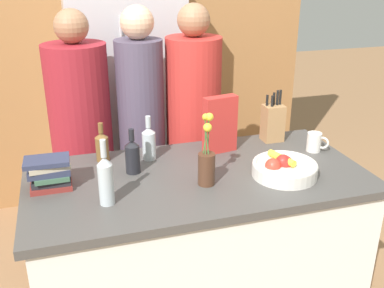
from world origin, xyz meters
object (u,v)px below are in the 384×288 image
at_px(knife_block, 273,122).
at_px(flower_vase, 207,162).
at_px(bottle_vinegar, 133,156).
at_px(coffee_mug, 315,142).
at_px(person_at_sink, 82,133).
at_px(book_stack, 50,173).
at_px(fruit_bowl, 284,168).
at_px(cereal_box, 220,125).
at_px(bottle_water, 102,146).
at_px(bottle_wine, 149,142).
at_px(bottle_oil, 106,179).
at_px(person_in_blue, 142,125).
at_px(person_in_red_tee, 193,123).
at_px(refrigerator, 127,97).

bearing_deg(knife_block, flower_vase, -142.44).
bearing_deg(bottle_vinegar, coffee_mug, -1.12).
distance_m(bottle_vinegar, person_at_sink, 0.67).
bearing_deg(book_stack, fruit_bowl, -10.32).
distance_m(fruit_bowl, cereal_box, 0.43).
xyz_separation_m(coffee_mug, bottle_water, (-1.12, 0.20, 0.03)).
relative_size(flower_vase, bottle_wine, 1.47).
height_order(coffee_mug, bottle_oil, bottle_oil).
height_order(knife_block, person_at_sink, person_at_sink).
bearing_deg(book_stack, bottle_water, 42.16).
relative_size(bottle_oil, person_at_sink, 0.18).
distance_m(bottle_oil, bottle_water, 0.46).
xyz_separation_m(flower_vase, person_in_blue, (-0.15, 0.81, -0.09)).
distance_m(bottle_oil, person_in_red_tee, 1.07).
relative_size(person_in_blue, person_in_red_tee, 1.00).
bearing_deg(person_in_red_tee, person_at_sink, -171.37).
bearing_deg(knife_block, bottle_water, -179.74).
bearing_deg(bottle_vinegar, cereal_box, 14.19).
height_order(coffee_mug, bottle_vinegar, bottle_vinegar).
bearing_deg(fruit_bowl, cereal_box, 117.69).
height_order(fruit_bowl, person_in_blue, person_in_blue).
bearing_deg(coffee_mug, person_in_red_tee, 130.37).
height_order(bottle_water, person_in_red_tee, person_in_red_tee).
relative_size(bottle_wine, person_at_sink, 0.14).
xyz_separation_m(refrigerator, bottle_oil, (-0.32, -1.50, 0.09)).
xyz_separation_m(bottle_wine, person_in_blue, (0.05, 0.46, -0.07)).
height_order(flower_vase, bottle_wine, flower_vase).
height_order(knife_block, bottle_water, knife_block).
xyz_separation_m(knife_block, cereal_box, (-0.34, -0.07, 0.04)).
bearing_deg(bottle_oil, cereal_box, 31.19).
xyz_separation_m(cereal_box, person_in_blue, (-0.34, 0.47, -0.13)).
xyz_separation_m(refrigerator, flower_vase, (0.14, -1.46, 0.09)).
distance_m(person_at_sink, person_in_blue, 0.36).
relative_size(book_stack, person_in_blue, 0.12).
height_order(book_stack, person_in_red_tee, person_in_red_tee).
height_order(fruit_bowl, flower_vase, flower_vase).
bearing_deg(fruit_bowl, bottle_wine, 146.78).
bearing_deg(coffee_mug, bottle_water, 169.60).
xyz_separation_m(coffee_mug, person_in_red_tee, (-0.51, 0.60, -0.04)).
relative_size(fruit_bowl, coffee_mug, 3.02).
xyz_separation_m(flower_vase, person_in_red_tee, (0.18, 0.80, -0.10)).
xyz_separation_m(bottle_vinegar, person_at_sink, (-0.21, 0.63, -0.09)).
bearing_deg(bottle_water, knife_block, 0.26).
xyz_separation_m(fruit_bowl, person_at_sink, (-0.89, 0.87, -0.05)).
height_order(cereal_box, person_at_sink, person_at_sink).
height_order(fruit_bowl, bottle_water, bottle_water).
bearing_deg(person_in_red_tee, book_stack, -131.51).
bearing_deg(cereal_box, flower_vase, -118.71).
distance_m(fruit_bowl, flower_vase, 0.39).
xyz_separation_m(cereal_box, book_stack, (-0.88, -0.18, -0.08)).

